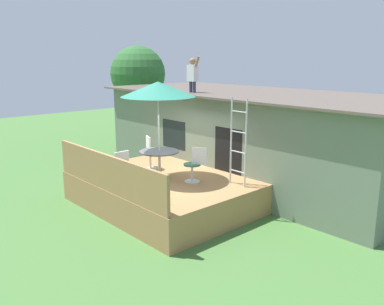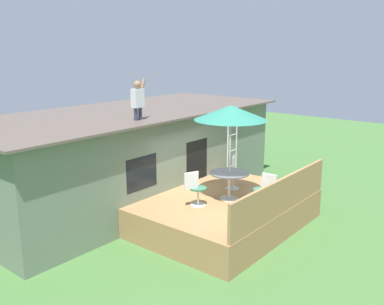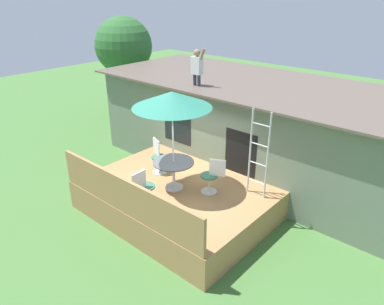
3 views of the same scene
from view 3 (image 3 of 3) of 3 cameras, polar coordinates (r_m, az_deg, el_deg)
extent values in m
plane|color=#477538|center=(9.98, -2.10, -9.14)|extent=(40.00, 40.00, 0.00)
cube|color=slate|center=(11.93, 9.74, 3.92)|extent=(10.00, 4.00, 2.81)
cube|color=#66564C|center=(11.51, 10.25, 10.62)|extent=(10.50, 4.50, 0.06)
cube|color=black|center=(11.25, -2.23, 3.77)|extent=(1.10, 0.03, 0.90)
cube|color=black|center=(10.11, 7.53, -2.01)|extent=(1.00, 0.03, 2.00)
cube|color=#A87A4C|center=(9.76, -2.13, -7.19)|extent=(4.73, 3.55, 0.80)
cube|color=#A87A4C|center=(8.34, -10.41, -6.78)|extent=(4.63, 0.08, 0.90)
cylinder|color=silver|center=(9.45, -2.82, -5.43)|extent=(0.48, 0.48, 0.03)
cylinder|color=silver|center=(9.28, -2.86, -3.53)|extent=(0.07, 0.07, 0.71)
cylinder|color=#4C4C51|center=(9.12, -2.91, -1.53)|extent=(1.04, 1.04, 0.03)
cylinder|color=silver|center=(8.92, -2.98, 1.18)|extent=(0.04, 0.04, 2.40)
cone|color=#338C72|center=(8.53, -3.14, 8.29)|extent=(1.90, 1.90, 0.38)
cylinder|color=silver|center=(8.90, 9.10, 0.14)|extent=(0.04, 0.04, 2.20)
cylinder|color=silver|center=(8.69, 11.75, -0.73)|extent=(0.04, 0.04, 2.20)
cylinder|color=silver|center=(9.13, 10.06, -4.57)|extent=(0.48, 0.03, 0.03)
cylinder|color=silver|center=(8.90, 10.29, -1.75)|extent=(0.48, 0.03, 0.03)
cylinder|color=silver|center=(8.69, 10.54, 1.21)|extent=(0.48, 0.03, 0.03)
cylinder|color=silver|center=(8.51, 10.79, 4.30)|extent=(0.48, 0.03, 0.03)
cylinder|color=#33384C|center=(10.95, 0.44, 11.37)|extent=(0.10, 0.10, 0.34)
cylinder|color=#33384C|center=(10.85, 1.09, 11.25)|extent=(0.10, 0.10, 0.34)
cube|color=silver|center=(10.81, 0.78, 13.48)|extent=(0.32, 0.20, 0.50)
sphere|color=#997051|center=(10.75, 0.79, 15.36)|extent=(0.20, 0.20, 0.20)
cylinder|color=#997051|center=(10.64, 1.55, 14.94)|extent=(0.26, 0.08, 0.44)
cylinder|color=silver|center=(10.23, -5.02, -3.05)|extent=(0.40, 0.40, 0.02)
cylinder|color=silver|center=(10.13, -5.07, -1.94)|extent=(0.06, 0.06, 0.44)
cylinder|color=#33664C|center=(10.03, -5.12, -0.77)|extent=(0.44, 0.44, 0.04)
cube|color=silver|center=(10.11, -5.60, 0.90)|extent=(0.39, 0.19, 0.44)
cylinder|color=silver|center=(9.28, 2.66, -6.09)|extent=(0.40, 0.40, 0.02)
cylinder|color=silver|center=(9.17, 2.69, -4.91)|extent=(0.06, 0.06, 0.44)
cylinder|color=#33664C|center=(9.05, 2.71, -3.64)|extent=(0.44, 0.44, 0.04)
cube|color=silver|center=(8.92, 4.01, -2.41)|extent=(0.37, 0.22, 0.44)
cylinder|color=silver|center=(8.87, -7.08, -7.84)|extent=(0.40, 0.40, 0.02)
cylinder|color=silver|center=(8.75, -7.15, -6.62)|extent=(0.06, 0.06, 0.44)
cylinder|color=#33664C|center=(8.64, -7.23, -5.32)|extent=(0.44, 0.44, 0.04)
cube|color=silver|center=(8.40, -8.30, -4.41)|extent=(0.05, 0.40, 0.44)
cylinder|color=brown|center=(16.98, -10.19, 9.92)|extent=(0.27, 0.27, 2.73)
sphere|color=#2D662D|center=(16.63, -10.68, 16.12)|extent=(2.46, 2.46, 2.46)
camera|label=1|loc=(2.98, 126.20, -49.66)|focal=37.91mm
camera|label=2|loc=(14.78, -51.06, 12.75)|focal=39.68mm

